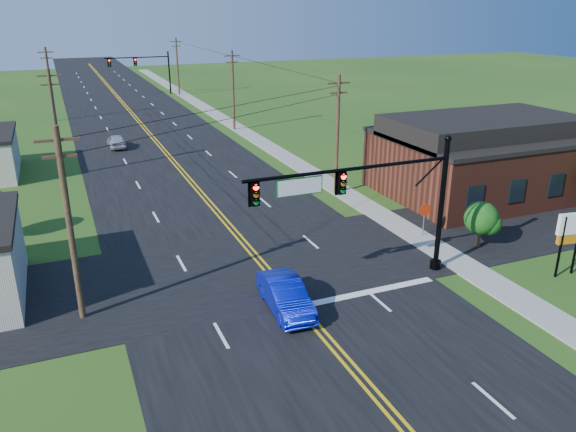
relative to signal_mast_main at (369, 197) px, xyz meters
name	(u,v)px	position (x,y,z in m)	size (l,w,h in m)	color
ground	(370,395)	(-4.34, -8.00, -4.75)	(260.00, 260.00, 0.00)	#224B15
road_main	(147,133)	(-4.34, 42.00, -4.73)	(16.00, 220.00, 0.04)	black
road_cross	(260,266)	(-4.34, 4.00, -4.73)	(70.00, 10.00, 0.04)	black
sidewalk	(264,143)	(6.16, 32.00, -4.71)	(2.00, 160.00, 0.08)	gray
signal_mast_main	(369,197)	(0.00, 0.00, 0.00)	(11.30, 0.60, 7.48)	black
signal_mast_far	(142,67)	(0.10, 72.00, -0.20)	(10.98, 0.60, 7.48)	black
brick_building	(479,163)	(15.66, 10.00, -2.40)	(14.20, 11.20, 4.70)	#562418
utility_pole_left_a	(69,223)	(-13.84, 2.00, -0.03)	(1.80, 0.28, 9.00)	#321E17
utility_pole_left_b	(55,122)	(-13.84, 27.00, -0.03)	(1.80, 0.28, 9.00)	#321E17
utility_pole_left_c	(50,83)	(-13.84, 54.00, -0.03)	(1.80, 0.28, 9.00)	#321E17
utility_pole_right_a	(337,133)	(5.46, 14.00, -0.03)	(1.80, 0.28, 9.00)	#321E17
utility_pole_right_b	(233,89)	(5.46, 40.00, -0.03)	(1.80, 0.28, 9.00)	#321E17
utility_pole_right_c	(177,65)	(5.46, 70.00, -0.03)	(1.80, 0.28, 9.00)	#321E17
tree_right_back	(379,143)	(11.66, 18.00, -2.15)	(3.00, 3.00, 4.10)	#321E17
shrub_corner	(481,218)	(8.66, 1.50, -2.90)	(2.00, 2.00, 2.86)	#321E17
blue_car	(285,296)	(-4.87, -1.00, -3.99)	(1.61, 4.61, 1.52)	#0814B2
distant_car	(116,141)	(-8.37, 35.96, -4.06)	(1.62, 4.03, 1.37)	silver
stop_sign	(425,213)	(6.58, 4.15, -3.16)	(0.78, 0.18, 2.20)	slate
pylon_sign	(572,230)	(10.39, -3.28, -2.16)	(1.74, 0.48, 3.54)	black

